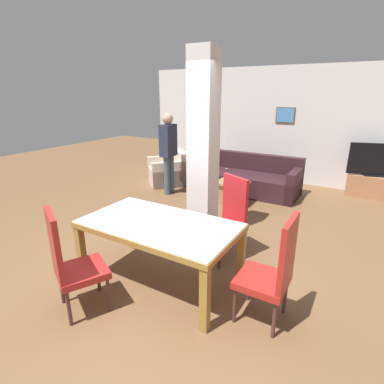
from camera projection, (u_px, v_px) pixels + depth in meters
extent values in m
plane|color=brown|center=(161.00, 280.00, 3.56)|extent=(18.00, 18.00, 0.00)
cube|color=silver|center=(282.00, 126.00, 7.17)|extent=(7.20, 0.06, 2.70)
cube|color=brown|center=(285.00, 115.00, 7.03)|extent=(0.44, 0.02, 0.36)
cube|color=#4C8CCC|center=(285.00, 115.00, 7.02)|extent=(0.40, 0.01, 0.32)
cube|color=silver|center=(203.00, 149.00, 4.27)|extent=(0.36, 0.35, 2.70)
cube|color=olive|center=(132.00, 243.00, 2.97)|extent=(1.74, 0.06, 0.06)
cube|color=olive|center=(181.00, 213.00, 3.71)|extent=(1.74, 0.06, 0.06)
cube|color=olive|center=(105.00, 211.00, 3.74)|extent=(0.06, 0.85, 0.06)
cube|color=olive|center=(228.00, 245.00, 2.93)|extent=(0.06, 0.85, 0.06)
cube|color=silver|center=(159.00, 223.00, 3.32)|extent=(1.72, 0.95, 0.01)
cube|color=olive|center=(81.00, 253.00, 3.50)|extent=(0.08, 0.08, 0.67)
cube|color=olive|center=(205.00, 300.00, 2.70)|extent=(0.08, 0.08, 0.67)
cube|color=olive|center=(132.00, 226.00, 4.20)|extent=(0.08, 0.08, 0.67)
cube|color=olive|center=(241.00, 257.00, 3.41)|extent=(0.08, 0.08, 0.67)
cube|color=#B31F25|center=(222.00, 229.00, 3.91)|extent=(0.61, 0.61, 0.07)
cube|color=#B31F25|center=(235.00, 200.00, 3.91)|extent=(0.42, 0.23, 0.64)
cylinder|color=#4E2C2A|center=(219.00, 255.00, 3.73)|extent=(0.04, 0.04, 0.38)
cylinder|color=#4E2C2A|center=(202.00, 243.00, 4.03)|extent=(0.04, 0.04, 0.38)
cylinder|color=#4E2C2A|center=(242.00, 246.00, 3.94)|extent=(0.04, 0.04, 0.38)
cylinder|color=#4E2C2A|center=(223.00, 235.00, 4.23)|extent=(0.04, 0.04, 0.38)
cube|color=#AC2422|center=(82.00, 271.00, 2.99)|extent=(0.62, 0.62, 0.07)
cube|color=#AC2422|center=(55.00, 245.00, 2.77)|extent=(0.41, 0.24, 0.64)
cylinder|color=#4E2C2A|center=(98.00, 276.00, 3.31)|extent=(0.04, 0.04, 0.38)
cylinder|color=#4E2C2A|center=(109.00, 294.00, 3.00)|extent=(0.04, 0.04, 0.38)
cylinder|color=#4E2C2A|center=(61.00, 287.00, 3.11)|extent=(0.04, 0.04, 0.38)
cylinder|color=#4E2C2A|center=(69.00, 308.00, 2.81)|extent=(0.04, 0.04, 0.38)
cube|color=#AF241F|center=(262.00, 281.00, 2.84)|extent=(0.46, 0.46, 0.07)
cube|color=#AF241F|center=(288.00, 253.00, 2.63)|extent=(0.05, 0.44, 0.64)
cylinder|color=#4E2C2A|center=(235.00, 305.00, 2.85)|extent=(0.04, 0.04, 0.38)
cylinder|color=#4E2C2A|center=(249.00, 284.00, 3.16)|extent=(0.04, 0.04, 0.38)
cylinder|color=#4E2C2A|center=(274.00, 320.00, 2.67)|extent=(0.04, 0.04, 0.38)
cylinder|color=#4E2C2A|center=(285.00, 296.00, 2.98)|extent=(0.04, 0.04, 0.38)
cube|color=#321C20|center=(248.00, 183.00, 6.61)|extent=(2.14, 0.93, 0.42)
cube|color=#321C20|center=(255.00, 162.00, 6.79)|extent=(2.14, 0.18, 0.38)
cube|color=#321C20|center=(295.00, 185.00, 6.10)|extent=(0.16, 0.93, 0.63)
cube|color=#321C20|center=(209.00, 172.00, 7.05)|extent=(0.16, 0.93, 0.63)
cube|color=beige|center=(168.00, 175.00, 7.23)|extent=(1.19, 1.19, 0.40)
cube|color=beige|center=(181.00, 159.00, 7.20)|extent=(0.73, 0.70, 0.38)
cube|color=beige|center=(171.00, 175.00, 6.89)|extent=(0.69, 0.72, 0.61)
cube|color=beige|center=(165.00, 168.00, 7.51)|extent=(0.69, 0.72, 0.61)
cube|color=#A47349|center=(232.00, 183.00, 5.83)|extent=(0.61, 0.46, 0.04)
cube|color=#A47349|center=(232.00, 194.00, 5.90)|extent=(0.53, 0.38, 0.41)
cylinder|color=#4C2D14|center=(226.00, 178.00, 5.79)|extent=(0.08, 0.08, 0.19)
cylinder|color=#4C2D14|center=(226.00, 171.00, 5.75)|extent=(0.03, 0.03, 0.07)
cylinder|color=#B7B7BC|center=(227.00, 169.00, 5.73)|extent=(0.03, 0.03, 0.01)
cube|color=#AE724C|center=(373.00, 186.00, 6.29)|extent=(0.99, 0.40, 0.46)
cube|color=black|center=(375.00, 175.00, 6.21)|extent=(0.49, 0.32, 0.03)
cube|color=black|center=(378.00, 159.00, 6.11)|extent=(1.09, 0.36, 0.65)
cylinder|color=#B7B7BC|center=(200.00, 175.00, 8.03)|extent=(0.25, 0.25, 0.02)
cylinder|color=#B7B7BC|center=(200.00, 146.00, 7.78)|extent=(0.04, 0.04, 1.52)
cylinder|color=#E5BC66|center=(200.00, 112.00, 7.50)|extent=(0.28, 0.28, 0.22)
cylinder|color=#445265|center=(171.00, 174.00, 6.54)|extent=(0.13, 0.13, 0.83)
cylinder|color=#445265|center=(167.00, 176.00, 6.40)|extent=(0.13, 0.13, 0.83)
cube|color=#272D41|center=(168.00, 140.00, 6.23)|extent=(0.24, 0.39, 0.66)
sphere|color=tan|center=(168.00, 119.00, 6.09)|extent=(0.22, 0.22, 0.22)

